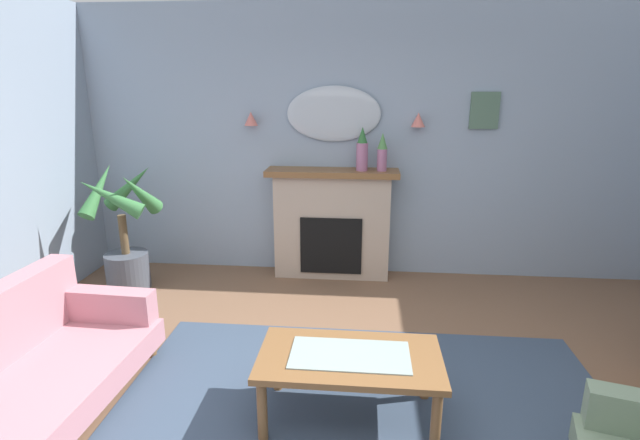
% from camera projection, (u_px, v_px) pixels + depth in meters
% --- Properties ---
extents(wall_back, '(6.99, 0.10, 2.80)m').
position_uv_depth(wall_back, '(369.00, 144.00, 5.01)').
color(wall_back, '#8C9EB2').
rests_on(wall_back, ground).
extents(patterned_rug, '(3.20, 2.40, 0.01)m').
position_uv_depth(patterned_rug, '(364.00, 429.00, 2.87)').
color(patterned_rug, '#38475B').
rests_on(patterned_rug, ground).
extents(fireplace, '(1.36, 0.36, 1.16)m').
position_uv_depth(fireplace, '(332.00, 225.00, 5.06)').
color(fireplace, tan).
rests_on(fireplace, ground).
extents(mantel_vase_right, '(0.12, 0.12, 0.44)m').
position_uv_depth(mantel_vase_right, '(362.00, 150.00, 4.79)').
color(mantel_vase_right, '#9E6084').
rests_on(mantel_vase_right, fireplace).
extents(mantel_vase_left, '(0.10, 0.10, 0.38)m').
position_uv_depth(mantel_vase_left, '(382.00, 152.00, 4.77)').
color(mantel_vase_left, '#9E6084').
rests_on(mantel_vase_left, fireplace).
extents(wall_mirror, '(0.96, 0.06, 0.56)m').
position_uv_depth(wall_mirror, '(334.00, 114.00, 4.88)').
color(wall_mirror, '#B2BCC6').
extents(wall_sconce_left, '(0.14, 0.14, 0.14)m').
position_uv_depth(wall_sconce_left, '(251.00, 119.00, 4.92)').
color(wall_sconce_left, '#D17066').
extents(wall_sconce_right, '(0.14, 0.14, 0.14)m').
position_uv_depth(wall_sconce_right, '(418.00, 120.00, 4.77)').
color(wall_sconce_right, '#D17066').
extents(framed_picture, '(0.28, 0.03, 0.36)m').
position_uv_depth(framed_picture, '(485.00, 111.00, 4.74)').
color(framed_picture, '#4C6B56').
extents(coffee_table, '(1.10, 0.60, 0.45)m').
position_uv_depth(coffee_table, '(350.00, 364.00, 2.88)').
color(coffee_table, brown).
rests_on(coffee_table, ground).
extents(floral_couch, '(0.94, 1.75, 0.76)m').
position_uv_depth(floral_couch, '(17.00, 372.00, 2.91)').
color(floral_couch, '#B77A84').
rests_on(floral_couch, ground).
extents(potted_plant_corner_palm, '(0.72, 0.70, 1.28)m').
position_uv_depth(potted_plant_corner_palm, '(124.00, 234.00, 4.74)').
color(potted_plant_corner_palm, '#474C56').
rests_on(potted_plant_corner_palm, ground).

